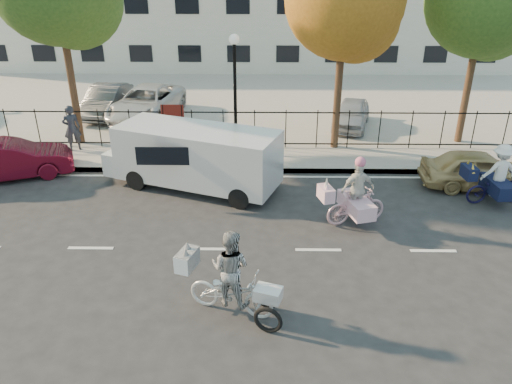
{
  "coord_description": "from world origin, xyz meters",
  "views": [
    {
      "loc": [
        1.53,
        -11.11,
        7.06
      ],
      "look_at": [
        1.35,
        1.2,
        1.1
      ],
      "focal_mm": 35.0,
      "sensor_mm": 36.0,
      "label": 1
    }
  ],
  "objects_px": {
    "zebra_trike": "(231,282)",
    "lot_car_d": "(351,114)",
    "pedestrian": "(72,128)",
    "gold_sedan": "(479,170)",
    "lamppost": "(235,73)",
    "red_sedan": "(10,160)",
    "unicorn_bike": "(356,200)",
    "bull_bike": "(497,180)",
    "white_van": "(194,156)",
    "lot_car_b": "(146,103)",
    "lot_car_c": "(106,100)"
  },
  "relations": [
    {
      "from": "bull_bike",
      "to": "lot_car_c",
      "type": "xyz_separation_m",
      "value": [
        -14.43,
        8.61,
        0.05
      ]
    },
    {
      "from": "red_sedan",
      "to": "pedestrian",
      "type": "height_order",
      "value": "pedestrian"
    },
    {
      "from": "zebra_trike",
      "to": "lot_car_d",
      "type": "distance_m",
      "value": 13.06
    },
    {
      "from": "lamppost",
      "to": "unicorn_bike",
      "type": "height_order",
      "value": "lamppost"
    },
    {
      "from": "gold_sedan",
      "to": "lot_car_b",
      "type": "xyz_separation_m",
      "value": [
        -12.39,
        7.02,
        0.22
      ]
    },
    {
      "from": "lot_car_d",
      "to": "bull_bike",
      "type": "bearing_deg",
      "value": -49.13
    },
    {
      "from": "lot_car_d",
      "to": "zebra_trike",
      "type": "bearing_deg",
      "value": -94.7
    },
    {
      "from": "bull_bike",
      "to": "lot_car_c",
      "type": "distance_m",
      "value": 16.81
    },
    {
      "from": "zebra_trike",
      "to": "bull_bike",
      "type": "xyz_separation_m",
      "value": [
        7.8,
        5.31,
        -0.0
      ]
    },
    {
      "from": "zebra_trike",
      "to": "lot_car_d",
      "type": "xyz_separation_m",
      "value": [
        4.47,
        12.27,
        -0.03
      ]
    },
    {
      "from": "lamppost",
      "to": "bull_bike",
      "type": "xyz_separation_m",
      "value": [
        8.17,
        -3.98,
        -2.35
      ]
    },
    {
      "from": "lamppost",
      "to": "gold_sedan",
      "type": "relative_size",
      "value": 1.18
    },
    {
      "from": "unicorn_bike",
      "to": "lamppost",
      "type": "bearing_deg",
      "value": 18.31
    },
    {
      "from": "bull_bike",
      "to": "pedestrian",
      "type": "height_order",
      "value": "bull_bike"
    },
    {
      "from": "pedestrian",
      "to": "white_van",
      "type": "bearing_deg",
      "value": 123.82
    },
    {
      "from": "white_van",
      "to": "gold_sedan",
      "type": "height_order",
      "value": "white_van"
    },
    {
      "from": "lamppost",
      "to": "unicorn_bike",
      "type": "relative_size",
      "value": 2.09
    },
    {
      "from": "red_sedan",
      "to": "pedestrian",
      "type": "xyz_separation_m",
      "value": [
        1.36,
        2.3,
        0.37
      ]
    },
    {
      "from": "unicorn_bike",
      "to": "lot_car_c",
      "type": "relative_size",
      "value": 0.51
    },
    {
      "from": "gold_sedan",
      "to": "lot_car_d",
      "type": "xyz_separation_m",
      "value": [
        -3.25,
        5.82,
        0.11
      ]
    },
    {
      "from": "white_van",
      "to": "pedestrian",
      "type": "height_order",
      "value": "white_van"
    },
    {
      "from": "gold_sedan",
      "to": "lot_car_c",
      "type": "relative_size",
      "value": 0.91
    },
    {
      "from": "lamppost",
      "to": "lot_car_b",
      "type": "bearing_deg",
      "value": 135.74
    },
    {
      "from": "lamppost",
      "to": "bull_bike",
      "type": "height_order",
      "value": "lamppost"
    },
    {
      "from": "unicorn_bike",
      "to": "white_van",
      "type": "relative_size",
      "value": 0.34
    },
    {
      "from": "zebra_trike",
      "to": "gold_sedan",
      "type": "distance_m",
      "value": 10.06
    },
    {
      "from": "bull_bike",
      "to": "lot_car_d",
      "type": "height_order",
      "value": "bull_bike"
    },
    {
      "from": "unicorn_bike",
      "to": "red_sedan",
      "type": "relative_size",
      "value": 0.52
    },
    {
      "from": "bull_bike",
      "to": "lot_car_d",
      "type": "xyz_separation_m",
      "value": [
        -3.33,
        6.96,
        -0.03
      ]
    },
    {
      "from": "pedestrian",
      "to": "gold_sedan",
      "type": "bearing_deg",
      "value": 143.41
    },
    {
      "from": "unicorn_bike",
      "to": "red_sedan",
      "type": "distance_m",
      "value": 11.63
    },
    {
      "from": "white_van",
      "to": "lot_car_c",
      "type": "bearing_deg",
      "value": 144.31
    },
    {
      "from": "lot_car_b",
      "to": "pedestrian",
      "type": "bearing_deg",
      "value": -103.68
    },
    {
      "from": "lamppost",
      "to": "gold_sedan",
      "type": "height_order",
      "value": "lamppost"
    },
    {
      "from": "gold_sedan",
      "to": "lamppost",
      "type": "bearing_deg",
      "value": 72.76
    },
    {
      "from": "zebra_trike",
      "to": "white_van",
      "type": "height_order",
      "value": "white_van"
    },
    {
      "from": "bull_bike",
      "to": "lot_car_d",
      "type": "bearing_deg",
      "value": 20.26
    },
    {
      "from": "red_sedan",
      "to": "lot_car_c",
      "type": "xyz_separation_m",
      "value": [
        1.31,
        6.93,
        0.16
      ]
    },
    {
      "from": "pedestrian",
      "to": "lot_car_d",
      "type": "distance_m",
      "value": 11.45
    },
    {
      "from": "red_sedan",
      "to": "gold_sedan",
      "type": "height_order",
      "value": "red_sedan"
    },
    {
      "from": "lot_car_d",
      "to": "unicorn_bike",
      "type": "bearing_deg",
      "value": -82.83
    },
    {
      "from": "lamppost",
      "to": "white_van",
      "type": "distance_m",
      "value": 3.79
    },
    {
      "from": "lamppost",
      "to": "lot_car_b",
      "type": "height_order",
      "value": "lamppost"
    },
    {
      "from": "gold_sedan",
      "to": "lot_car_c",
      "type": "distance_m",
      "value": 16.19
    },
    {
      "from": "gold_sedan",
      "to": "lot_car_b",
      "type": "relative_size",
      "value": 0.73
    },
    {
      "from": "bull_bike",
      "to": "lot_car_b",
      "type": "height_order",
      "value": "bull_bike"
    },
    {
      "from": "zebra_trike",
      "to": "lot_car_d",
      "type": "bearing_deg",
      "value": -1.42
    },
    {
      "from": "lot_car_c",
      "to": "gold_sedan",
      "type": "bearing_deg",
      "value": -23.73
    },
    {
      "from": "lamppost",
      "to": "lot_car_d",
      "type": "relative_size",
      "value": 1.26
    },
    {
      "from": "lamppost",
      "to": "lot_car_d",
      "type": "xyz_separation_m",
      "value": [
        4.84,
        2.98,
        -2.38
      ]
    }
  ]
}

